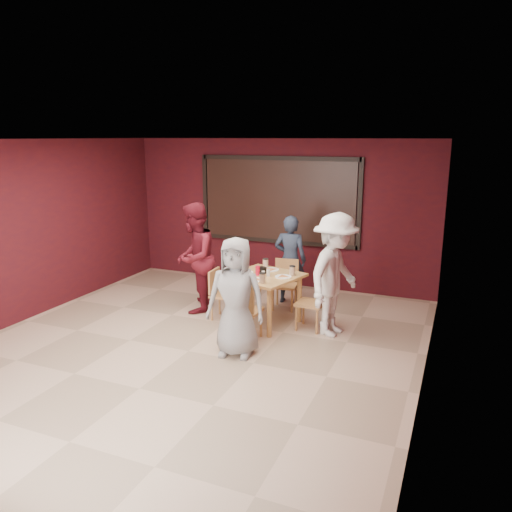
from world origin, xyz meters
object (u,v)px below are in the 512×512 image
at_px(chair_right, 315,300).
at_px(diner_right, 335,275).
at_px(chair_back, 285,281).
at_px(diner_back, 290,260).
at_px(dining_table, 264,281).
at_px(chair_left, 220,291).
at_px(diner_left, 195,258).
at_px(chair_front, 243,308).
at_px(diner_front, 236,297).

bearing_deg(chair_right, diner_right, -8.51).
relative_size(chair_back, diner_back, 0.53).
relative_size(chair_right, diner_right, 0.46).
distance_m(dining_table, chair_left, 0.76).
distance_m(dining_table, diner_left, 1.30).
height_order(chair_front, diner_right, diner_right).
xyz_separation_m(chair_right, diner_right, (0.30, -0.04, 0.43)).
xyz_separation_m(dining_table, chair_right, (0.80, 0.04, -0.22)).
distance_m(chair_front, chair_left, 1.02).
xyz_separation_m(chair_back, chair_left, (-0.78, -0.88, -0.02)).
xyz_separation_m(dining_table, chair_back, (0.06, 0.83, -0.22)).
relative_size(dining_table, diner_front, 0.76).
relative_size(dining_table, diner_back, 0.78).
bearing_deg(diner_right, chair_back, 64.37).
bearing_deg(chair_left, diner_back, 56.35).
distance_m(chair_right, diner_left, 2.12).
distance_m(chair_left, diner_left, 0.73).
relative_size(diner_front, diner_right, 0.88).
height_order(diner_front, diner_left, diner_left).
relative_size(chair_back, diner_right, 0.46).
height_order(dining_table, chair_back, dining_table).
distance_m(chair_right, diner_right, 0.53).
distance_m(dining_table, diner_back, 1.11).
bearing_deg(diner_right, chair_left, 104.49).
bearing_deg(diner_right, chair_right, 94.46).
relative_size(chair_back, chair_right, 1.00).
distance_m(dining_table, diner_right, 1.12).
relative_size(chair_right, diner_front, 0.52).
height_order(dining_table, chair_left, dining_table).
bearing_deg(chair_left, chair_back, 48.21).
bearing_deg(dining_table, chair_right, 2.89).
height_order(chair_front, diner_back, diner_back).
xyz_separation_m(chair_back, chair_right, (0.74, -0.78, -0.00)).
relative_size(dining_table, diner_right, 0.67).
height_order(chair_left, chair_right, chair_right).
bearing_deg(diner_front, dining_table, 85.90).
bearing_deg(chair_front, chair_right, 45.37).
bearing_deg(diner_front, chair_front, 93.48).
bearing_deg(chair_back, chair_right, -46.68).
distance_m(dining_table, chair_front, 0.80).
bearing_deg(chair_back, dining_table, -94.36).
height_order(dining_table, chair_front, dining_table).
relative_size(chair_right, diner_left, 0.46).
bearing_deg(diner_front, diner_back, 82.83).
height_order(chair_front, chair_left, chair_front).
bearing_deg(chair_left, diner_left, 162.40).
distance_m(diner_left, diner_right, 2.38).
bearing_deg(diner_front, diner_right, 41.16).
xyz_separation_m(chair_front, chair_left, (-0.72, 0.72, -0.05)).
height_order(chair_left, diner_front, diner_front).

